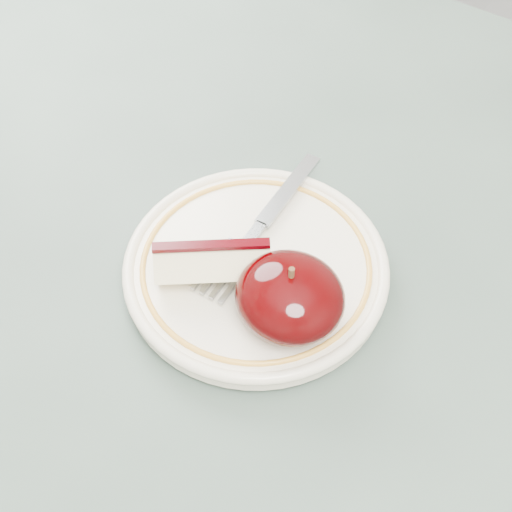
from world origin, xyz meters
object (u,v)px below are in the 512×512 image
Objects in this scene: table at (212,342)px; fork at (261,226)px; plate at (256,268)px; apple_half at (290,297)px.

fork is at bearing 75.94° from table.
plate is 0.03m from fork.
plate is 0.06m from apple_half.
fork reaches higher than plate.
fork is (-0.02, 0.03, 0.01)m from plate.
apple_half is at bearing -28.80° from plate.
apple_half is (0.07, -0.00, 0.13)m from table.
apple_half is at bearing -0.47° from table.
table is at bearing 162.39° from fork.
fork is (0.01, 0.05, 0.11)m from table.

